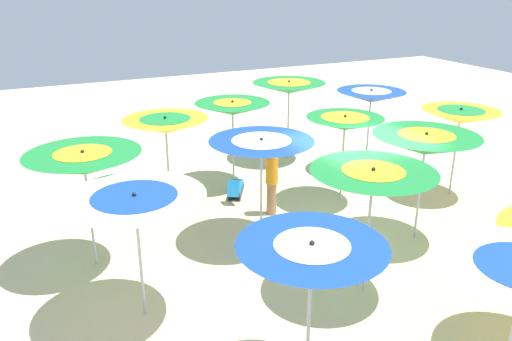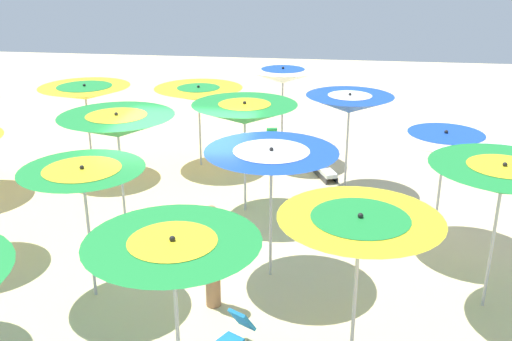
{
  "view_description": "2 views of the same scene",
  "coord_description": "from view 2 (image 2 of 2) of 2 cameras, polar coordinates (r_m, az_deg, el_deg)",
  "views": [
    {
      "loc": [
        -8.27,
        6.19,
        5.51
      ],
      "look_at": [
        1.26,
        1.71,
        1.5
      ],
      "focal_mm": 36.27,
      "sensor_mm": 36.0,
      "label": 1
    },
    {
      "loc": [
        9.84,
        2.75,
        5.36
      ],
      "look_at": [
        -0.44,
        1.31,
        1.42
      ],
      "focal_mm": 41.12,
      "sensor_mm": 36.0,
      "label": 2
    }
  ],
  "objects": [
    {
      "name": "beach_umbrella_4",
      "position": [
        14.84,
        -16.3,
        7.29
      ],
      "size": [
        2.18,
        2.18,
        2.33
      ],
      "color": "#B2B2B7",
      "rests_on": "ground"
    },
    {
      "name": "beach_umbrella_10",
      "position": [
        9.55,
        1.5,
        0.97
      ],
      "size": [
        2.2,
        2.2,
        2.36
      ],
      "color": "#B2B2B7",
      "rests_on": "ground"
    },
    {
      "name": "beach_umbrella_14",
      "position": [
        11.22,
        17.89,
        2.47
      ],
      "size": [
        2.28,
        2.28,
        2.29
      ],
      "color": "#B2B2B7",
      "rests_on": "ground"
    },
    {
      "name": "beach_umbrella_8",
      "position": [
        15.04,
        -5.6,
        7.41
      ],
      "size": [
        2.24,
        2.24,
        2.14
      ],
      "color": "#B2B2B7",
      "rests_on": "ground"
    },
    {
      "name": "beach_umbrella_11",
      "position": [
        7.27,
        10.03,
        -5.76
      ],
      "size": [
        2.03,
        2.03,
        2.38
      ],
      "color": "#B2B2B7",
      "rests_on": "ground"
    },
    {
      "name": "beach_umbrella_7",
      "position": [
        6.71,
        -8.06,
        -8.07
      ],
      "size": [
        2.02,
        2.02,
        2.37
      ],
      "color": "#B2B2B7",
      "rests_on": "ground"
    },
    {
      "name": "lounger_1",
      "position": [
        14.76,
        6.65,
        0.18
      ],
      "size": [
        1.25,
        0.75,
        0.65
      ],
      "rotation": [
        0.0,
        0.0,
        6.68
      ],
      "color": "#333338",
      "rests_on": "ground"
    },
    {
      "name": "ground",
      "position": [
        11.55,
        -6.79,
        -7.15
      ],
      "size": [
        41.34,
        41.34,
        0.04
      ],
      "primitive_type": "cube",
      "color": "beige"
    },
    {
      "name": "beach_umbrella_12",
      "position": [
        15.27,
        2.63,
        9.18
      ],
      "size": [
        1.95,
        1.95,
        2.54
      ],
      "color": "#B2B2B7",
      "rests_on": "ground"
    },
    {
      "name": "beach_ball",
      "position": [
        15.55,
        -19.77,
        -0.04
      ],
      "size": [
        0.32,
        0.32,
        0.32
      ],
      "primitive_type": "sphere",
      "color": "#337FE5",
      "rests_on": "ground"
    },
    {
      "name": "beach_umbrella_13",
      "position": [
        13.54,
        9.08,
        6.41
      ],
      "size": [
        1.99,
        1.99,
        2.32
      ],
      "color": "#B2B2B7",
      "rests_on": "ground"
    },
    {
      "name": "lounger_3",
      "position": [
        16.52,
        1.65,
        2.56
      ],
      "size": [
        1.12,
        0.52,
        0.59
      ],
      "rotation": [
        0.0,
        0.0,
        6.47
      ],
      "color": "silver",
      "rests_on": "ground"
    },
    {
      "name": "beach_umbrella_5",
      "position": [
        11.56,
        -13.35,
        4.25
      ],
      "size": [
        2.23,
        2.23,
        2.45
      ],
      "color": "#B2B2B7",
      "rests_on": "ground"
    },
    {
      "name": "beach_umbrella_6",
      "position": [
        9.35,
        -16.48,
        -0.76
      ],
      "size": [
        1.92,
        1.92,
        2.28
      ],
      "color": "#B2B2B7",
      "rests_on": "ground"
    },
    {
      "name": "beach_umbrella_15",
      "position": [
        9.37,
        22.86,
        -0.83
      ],
      "size": [
        2.18,
        2.18,
        2.44
      ],
      "color": "#B2B2B7",
      "rests_on": "ground"
    },
    {
      "name": "beach_umbrella_9",
      "position": [
        12.11,
        -1.11,
        5.54
      ],
      "size": [
        2.19,
        2.19,
        2.45
      ],
      "color": "#B2B2B7",
      "rests_on": "ground"
    },
    {
      "name": "beachgoer_0",
      "position": [
        9.21,
        -4.29,
        -8.14
      ],
      "size": [
        0.3,
        0.3,
        1.74
      ],
      "rotation": [
        0.0,
        0.0,
        1.43
      ],
      "color": "#A3704C",
      "rests_on": "ground"
    }
  ]
}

